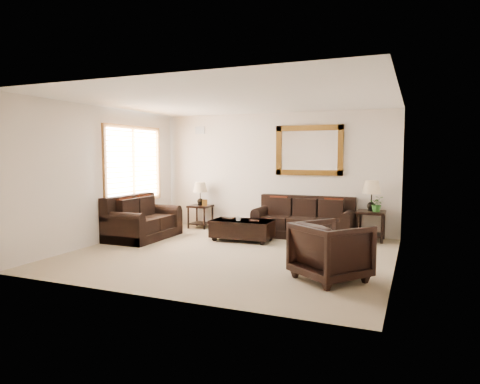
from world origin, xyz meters
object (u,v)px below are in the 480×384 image
at_px(end_table_right, 371,202).
at_px(end_table_left, 200,198).
at_px(sofa, 304,222).
at_px(loveseat, 141,223).
at_px(coffee_table, 242,228).
at_px(armchair, 331,248).

bearing_deg(end_table_right, end_table_left, 179.58).
relative_size(sofa, end_table_left, 1.90).
xyz_separation_m(loveseat, coffee_table, (2.07, 0.57, -0.07)).
height_order(loveseat, coffee_table, loveseat).
relative_size(sofa, armchair, 2.31).
height_order(end_table_left, coffee_table, end_table_left).
bearing_deg(end_table_right, sofa, -176.10).
height_order(sofa, loveseat, loveseat).
bearing_deg(end_table_left, end_table_right, -0.42).
xyz_separation_m(sofa, end_table_left, (-2.57, 0.12, 0.41)).
bearing_deg(end_table_left, sofa, -2.74).
bearing_deg(coffee_table, end_table_right, 20.63).
xyz_separation_m(sofa, loveseat, (-3.12, -1.50, 0.02)).
bearing_deg(end_table_left, coffee_table, -34.84).
relative_size(loveseat, coffee_table, 1.26).
height_order(end_table_right, armchair, end_table_right).
bearing_deg(armchair, loveseat, 18.42).
xyz_separation_m(end_table_left, end_table_right, (3.94, -0.03, 0.09)).
height_order(loveseat, end_table_left, end_table_left).
distance_m(end_table_left, coffee_table, 1.90).
bearing_deg(end_table_right, coffee_table, -157.08).
distance_m(end_table_right, coffee_table, 2.69).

